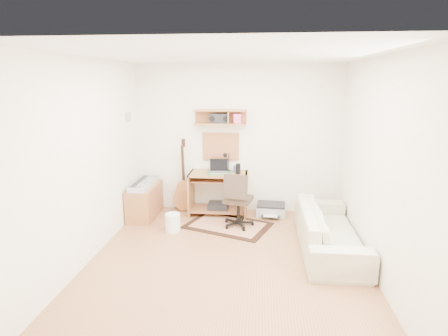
# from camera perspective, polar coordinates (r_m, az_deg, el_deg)

# --- Properties ---
(floor) EXTENTS (3.60, 4.00, 0.01)m
(floor) POSITION_cam_1_polar(r_m,az_deg,el_deg) (5.05, 0.53, -14.01)
(floor) COLOR #A46D44
(floor) RESTS_ON ground
(ceiling) EXTENTS (3.60, 4.00, 0.01)m
(ceiling) POSITION_cam_1_polar(r_m,az_deg,el_deg) (4.49, 0.60, 17.06)
(ceiling) COLOR white
(ceiling) RESTS_ON ground
(back_wall) EXTENTS (3.60, 0.01, 2.60)m
(back_wall) POSITION_cam_1_polar(r_m,az_deg,el_deg) (6.56, 2.14, 4.43)
(back_wall) COLOR white
(back_wall) RESTS_ON ground
(left_wall) EXTENTS (0.01, 4.00, 2.60)m
(left_wall) POSITION_cam_1_polar(r_m,az_deg,el_deg) (5.08, -20.16, 1.01)
(left_wall) COLOR white
(left_wall) RESTS_ON ground
(right_wall) EXTENTS (0.01, 4.00, 2.60)m
(right_wall) POSITION_cam_1_polar(r_m,az_deg,el_deg) (4.79, 22.61, 0.09)
(right_wall) COLOR white
(right_wall) RESTS_ON ground
(wall_shelf) EXTENTS (0.90, 0.25, 0.26)m
(wall_shelf) POSITION_cam_1_polar(r_m,az_deg,el_deg) (6.41, -0.61, 7.83)
(wall_shelf) COLOR #A46B3A
(wall_shelf) RESTS_ON back_wall
(cork_board) EXTENTS (0.64, 0.03, 0.49)m
(cork_board) POSITION_cam_1_polar(r_m,az_deg,el_deg) (6.58, -0.50, 3.32)
(cork_board) COLOR tan
(cork_board) RESTS_ON back_wall
(wall_photo) EXTENTS (0.02, 0.20, 0.15)m
(wall_photo) POSITION_cam_1_polar(r_m,az_deg,el_deg) (6.38, -14.51, 7.57)
(wall_photo) COLOR #4C8CBF
(wall_photo) RESTS_ON left_wall
(desk) EXTENTS (1.00, 0.55, 0.75)m
(desk) POSITION_cam_1_polar(r_m,az_deg,el_deg) (6.53, -0.89, -3.95)
(desk) COLOR #A46B3A
(desk) RESTS_ON floor
(laptop) EXTENTS (0.34, 0.34, 0.24)m
(laptop) POSITION_cam_1_polar(r_m,az_deg,el_deg) (6.38, -0.81, 0.23)
(laptop) COLOR silver
(laptop) RESTS_ON desk
(speaker) EXTENTS (0.08, 0.08, 0.18)m
(speaker) POSITION_cam_1_polar(r_m,az_deg,el_deg) (6.32, 2.19, -0.14)
(speaker) COLOR black
(speaker) RESTS_ON desk
(desk_lamp) EXTENTS (0.11, 0.11, 0.33)m
(desk_lamp) POSITION_cam_1_polar(r_m,az_deg,el_deg) (6.51, 0.72, 0.93)
(desk_lamp) COLOR black
(desk_lamp) RESTS_ON desk
(pencil_cup) EXTENTS (0.08, 0.08, 0.11)m
(pencil_cup) POSITION_cam_1_polar(r_m,az_deg,el_deg) (6.48, 1.74, -0.14)
(pencil_cup) COLOR #3543A0
(pencil_cup) RESTS_ON desk
(boombox) EXTENTS (0.32, 0.15, 0.16)m
(boombox) POSITION_cam_1_polar(r_m,az_deg,el_deg) (6.41, -0.70, 7.65)
(boombox) COLOR black
(boombox) RESTS_ON wall_shelf
(rug) EXTENTS (1.52, 1.27, 0.02)m
(rug) POSITION_cam_1_polar(r_m,az_deg,el_deg) (6.12, 0.58, -8.79)
(rug) COLOR #D3B88D
(rug) RESTS_ON floor
(task_chair) EXTENTS (0.55, 0.55, 0.92)m
(task_chair) POSITION_cam_1_polar(r_m,az_deg,el_deg) (5.95, 2.25, -4.84)
(task_chair) COLOR #34271E
(task_chair) RESTS_ON floor
(cabinet) EXTENTS (0.40, 0.90, 0.55)m
(cabinet) POSITION_cam_1_polar(r_m,az_deg,el_deg) (6.60, -12.11, -4.98)
(cabinet) COLOR #A46B3A
(cabinet) RESTS_ON floor
(music_keyboard) EXTENTS (0.28, 0.89, 0.08)m
(music_keyboard) POSITION_cam_1_polar(r_m,az_deg,el_deg) (6.51, -12.25, -2.35)
(music_keyboard) COLOR #B2B5BA
(music_keyboard) RESTS_ON cabinet
(guitar) EXTENTS (0.37, 0.25, 1.31)m
(guitar) POSITION_cam_1_polar(r_m,az_deg,el_deg) (6.68, -6.38, -1.14)
(guitar) COLOR #B56A37
(guitar) RESTS_ON floor
(waste_basket) EXTENTS (0.31, 0.31, 0.28)m
(waste_basket) POSITION_cam_1_polar(r_m,az_deg,el_deg) (5.93, -7.88, -8.30)
(waste_basket) COLOR white
(waste_basket) RESTS_ON floor
(printer) EXTENTS (0.52, 0.42, 0.19)m
(printer) POSITION_cam_1_polar(r_m,az_deg,el_deg) (6.63, 7.24, -6.42)
(printer) COLOR #A5A8AA
(printer) RESTS_ON floor
(sofa) EXTENTS (0.58, 1.99, 0.78)m
(sofa) POSITION_cam_1_polar(r_m,az_deg,el_deg) (5.40, 15.92, -8.07)
(sofa) COLOR #BDB796
(sofa) RESTS_ON floor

